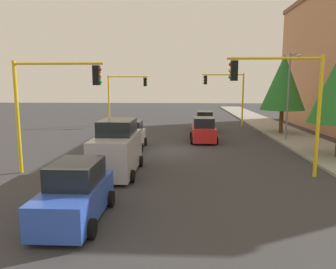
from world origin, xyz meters
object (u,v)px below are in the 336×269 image
(tree_roadside_mid, at_px, (283,83))
(car_orange, at_px, (204,122))
(car_blue, at_px, (76,194))
(traffic_signal_near_left, at_px, (283,92))
(delivery_van_silver, at_px, (117,149))
(car_red, at_px, (203,131))
(traffic_signal_far_left, at_px, (227,89))
(traffic_signal_near_right, at_px, (51,95))
(street_lamp_curbside, at_px, (290,88))
(car_white, at_px, (131,136))
(traffic_signal_far_right, at_px, (125,90))

(tree_roadside_mid, distance_m, car_orange, 8.22)
(tree_roadside_mid, xyz_separation_m, car_blue, (19.61, -12.68, -3.86))
(tree_roadside_mid, xyz_separation_m, car_orange, (-1.95, -6.99, -3.86))
(traffic_signal_near_left, bearing_deg, car_blue, -56.30)
(delivery_van_silver, relative_size, car_red, 1.21)
(traffic_signal_far_left, xyz_separation_m, tree_roadside_mid, (6.00, 4.28, 0.65))
(car_orange, height_order, car_red, same)
(traffic_signal_near_right, height_order, car_blue, traffic_signal_near_right)
(delivery_van_silver, relative_size, car_orange, 1.14)
(delivery_van_silver, bearing_deg, street_lamp_curbside, 129.12)
(street_lamp_curbside, bearing_deg, car_white, -76.74)
(traffic_signal_near_left, relative_size, car_orange, 1.42)
(traffic_signal_far_left, relative_size, street_lamp_curbside, 0.83)
(delivery_van_silver, bearing_deg, tree_roadside_mid, 138.08)
(traffic_signal_near_left, relative_size, car_blue, 1.46)
(traffic_signal_far_right, relative_size, car_white, 1.49)
(traffic_signal_near_left, xyz_separation_m, traffic_signal_far_left, (-20.00, -0.02, -0.08))
(delivery_van_silver, bearing_deg, car_white, -176.35)
(traffic_signal_far_right, relative_size, traffic_signal_far_left, 0.97)
(car_red, bearing_deg, street_lamp_curbside, 88.59)
(car_red, bearing_deg, delivery_van_silver, -27.43)
(traffic_signal_far_right, xyz_separation_m, car_red, (10.23, 8.24, -3.08))
(car_white, height_order, car_blue, same)
(tree_roadside_mid, bearing_deg, delivery_van_silver, -41.92)
(street_lamp_curbside, xyz_separation_m, car_red, (-0.16, -6.65, -3.45))
(traffic_signal_far_right, height_order, car_red, traffic_signal_far_right)
(traffic_signal_far_left, xyz_separation_m, car_blue, (25.61, -8.39, -3.21))
(traffic_signal_far_right, height_order, traffic_signal_far_left, traffic_signal_far_left)
(car_red, relative_size, car_blue, 0.97)
(traffic_signal_near_left, xyz_separation_m, street_lamp_curbside, (-9.61, 3.46, 0.16))
(street_lamp_curbside, bearing_deg, traffic_signal_near_right, -57.19)
(car_white, bearing_deg, traffic_signal_near_right, -22.73)
(car_white, bearing_deg, traffic_signal_near_left, 51.83)
(car_white, bearing_deg, street_lamp_curbside, 103.26)
(traffic_signal_near_left, relative_size, car_red, 1.50)
(car_white, height_order, car_red, same)
(traffic_signal_far_left, height_order, delivery_van_silver, traffic_signal_far_left)
(car_blue, bearing_deg, street_lamp_curbside, 142.04)
(traffic_signal_near_right, distance_m, car_blue, 7.11)
(street_lamp_curbside, xyz_separation_m, delivery_van_silver, (9.47, -11.65, -3.07))
(tree_roadside_mid, height_order, car_white, tree_roadside_mid)
(car_white, bearing_deg, car_orange, 147.35)
(car_blue, bearing_deg, car_orange, 165.22)
(car_blue, bearing_deg, traffic_signal_far_left, 161.85)
(tree_roadside_mid, relative_size, car_blue, 1.78)
(car_blue, bearing_deg, traffic_signal_near_left, 123.70)
(traffic_signal_far_right, relative_size, delivery_van_silver, 1.17)
(car_orange, height_order, car_blue, same)
(traffic_signal_far_left, bearing_deg, street_lamp_curbside, 18.52)
(traffic_signal_near_left, relative_size, tree_roadside_mid, 0.82)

